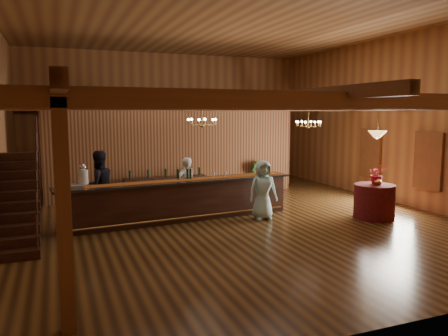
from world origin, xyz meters
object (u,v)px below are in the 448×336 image
object	(u,v)px
bartender	(186,185)
round_table	(374,201)
raffle_drum	(262,169)
staff_second	(99,186)
beverage_dispenser	(83,176)
floor_plant	(252,176)
pendant_lamp	(377,134)
chandelier_left	(202,122)
chandelier_right	(308,124)
tasting_bar	(181,200)
backbar_shelf	(166,188)
guest	(263,190)

from	to	relation	value
bartender	round_table	bearing A→B (deg)	130.34
raffle_drum	staff_second	world-z (taller)	staff_second
beverage_dispenser	floor_plant	distance (m)	7.25
pendant_lamp	floor_plant	xyz separation A→B (m)	(-1.46, 5.07, -1.79)
chandelier_left	chandelier_right	bearing A→B (deg)	14.01
chandelier_left	pendant_lamp	size ratio (longest dim) A/B	0.89
bartender	staff_second	xyz separation A→B (m)	(-2.54, -0.08, 0.14)
floor_plant	bartender	bearing A→B (deg)	-143.86
tasting_bar	bartender	size ratio (longest dim) A/B	4.06
raffle_drum	backbar_shelf	xyz separation A→B (m)	(-2.30, 2.77, -0.90)
backbar_shelf	pendant_lamp	world-z (taller)	pendant_lamp
raffle_drum	floor_plant	distance (m)	3.34
backbar_shelf	tasting_bar	bearing A→B (deg)	-94.15
beverage_dispenser	raffle_drum	bearing A→B (deg)	4.24
round_table	guest	xyz separation A→B (m)	(-3.00, 1.07, 0.35)
tasting_bar	beverage_dispenser	size ratio (longest dim) A/B	11.34
bartender	guest	xyz separation A→B (m)	(1.79, -1.57, -0.00)
backbar_shelf	chandelier_right	xyz separation A→B (m)	(4.07, -2.51, 2.25)
staff_second	chandelier_right	bearing A→B (deg)	157.52
tasting_bar	staff_second	world-z (taller)	staff_second
beverage_dispenser	raffle_drum	world-z (taller)	beverage_dispenser
beverage_dispenser	round_table	bearing A→B (deg)	-11.77
guest	pendant_lamp	bearing A→B (deg)	-13.80
raffle_drum	bartender	size ratio (longest dim) A/B	0.20
raffle_drum	floor_plant	xyz separation A→B (m)	(1.13, 3.07, -0.68)
tasting_bar	chandelier_left	bearing A→B (deg)	-53.12
beverage_dispenser	round_table	xyz separation A→B (m)	(7.78, -1.62, -0.92)
chandelier_right	pendant_lamp	size ratio (longest dim) A/B	0.89
beverage_dispenser	floor_plant	xyz separation A→B (m)	(6.32, 3.45, -0.80)
tasting_bar	pendant_lamp	distance (m)	5.79
chandelier_right	guest	world-z (taller)	chandelier_right
pendant_lamp	guest	bearing A→B (deg)	160.28
round_table	pendant_lamp	bearing A→B (deg)	0.00
round_table	floor_plant	bearing A→B (deg)	106.04
round_table	guest	size ratio (longest dim) A/B	0.68
chandelier_left	beverage_dispenser	bearing A→B (deg)	173.94
bartender	floor_plant	distance (m)	4.13
chandelier_left	bartender	distance (m)	2.35
raffle_drum	chandelier_left	xyz separation A→B (m)	(-2.13, -0.71, 1.46)
pendant_lamp	raffle_drum	bearing A→B (deg)	142.16
backbar_shelf	staff_second	bearing A→B (deg)	-136.25
chandelier_right	guest	size ratio (longest dim) A/B	0.48
beverage_dispenser	bartender	xyz separation A→B (m)	(3.00, 1.02, -0.57)
pendant_lamp	staff_second	xyz separation A→B (m)	(-7.33, 2.56, -1.42)
chandelier_left	backbar_shelf	bearing A→B (deg)	92.88
beverage_dispenser	raffle_drum	xyz separation A→B (m)	(5.20, 0.39, -0.11)
backbar_shelf	staff_second	world-z (taller)	staff_second
staff_second	beverage_dispenser	bearing A→B (deg)	44.35
pendant_lamp	backbar_shelf	bearing A→B (deg)	135.67
tasting_bar	round_table	xyz separation A→B (m)	(5.18, -1.81, -0.08)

